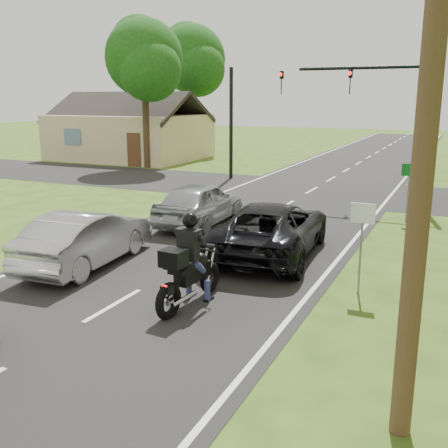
{
  "coord_description": "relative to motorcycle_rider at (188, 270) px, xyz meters",
  "views": [
    {
      "loc": [
        6.65,
        -8.67,
        4.4
      ],
      "look_at": [
        1.28,
        3.0,
        1.3
      ],
      "focal_mm": 42.0,
      "sensor_mm": 36.0,
      "label": 1
    }
  ],
  "objects": [
    {
      "name": "tree_left_far",
      "position": [
        -15.19,
        29.06,
        6.32
      ],
      "size": [
        5.76,
        5.58,
        10.14
      ],
      "color": "#332316",
      "rests_on": "ground"
    },
    {
      "name": "ground",
      "position": [
        -1.49,
        -0.69,
        -0.82
      ],
      "size": [
        140.0,
        140.0,
        0.0
      ],
      "primitive_type": "plane",
      "color": "#2F4B15",
      "rests_on": "ground"
    },
    {
      "name": "sign_green",
      "position": [
        3.41,
        10.29,
        0.78
      ],
      "size": [
        0.55,
        0.07,
        2.12
      ],
      "color": "slate",
      "rests_on": "ground"
    },
    {
      "name": "road",
      "position": [
        -1.49,
        9.31,
        -0.81
      ],
      "size": [
        8.0,
        100.0,
        0.01
      ],
      "primitive_type": "cube",
      "color": "black",
      "rests_on": "ground"
    },
    {
      "name": "traffic_signal",
      "position": [
        1.85,
        13.3,
        3.32
      ],
      "size": [
        6.38,
        0.44,
        6.0
      ],
      "color": "black",
      "rests_on": "ground"
    },
    {
      "name": "sign_white",
      "position": [
        3.21,
        2.29,
        0.78
      ],
      "size": [
        0.55,
        0.07,
        2.12
      ],
      "color": "slate",
      "rests_on": "ground"
    },
    {
      "name": "motorcycle_rider",
      "position": [
        0.0,
        0.0,
        0.0
      ],
      "size": [
        0.7,
        2.42,
        2.08
      ],
      "rotation": [
        0.0,
        0.0,
        -0.08
      ],
      "color": "black",
      "rests_on": "ground"
    },
    {
      "name": "house",
      "position": [
        -17.49,
        23.31,
        0.95
      ],
      "size": [
        10.2,
        8.0,
        4.84
      ],
      "color": "#CBBB8D",
      "rests_on": "ground"
    },
    {
      "name": "signal_pole_far",
      "position": [
        -6.69,
        17.31,
        2.18
      ],
      "size": [
        0.2,
        0.2,
        6.0
      ],
      "primitive_type": "cylinder",
      "color": "black",
      "rests_on": "ground"
    },
    {
      "name": "utility_pole_near",
      "position": [
        4.71,
        -2.69,
        4.27
      ],
      "size": [
        1.6,
        0.28,
        10.0
      ],
      "color": "brown",
      "rests_on": "ground"
    },
    {
      "name": "dark_suv",
      "position": [
        0.33,
        4.37,
        -0.04
      ],
      "size": [
        3.04,
        5.7,
        1.52
      ],
      "primitive_type": "imported",
      "rotation": [
        0.0,
        0.0,
        3.24
      ],
      "color": "black",
      "rests_on": "road"
    },
    {
      "name": "silver_suv",
      "position": [
        -3.23,
        6.81,
        -0.04
      ],
      "size": [
        1.92,
        4.56,
        1.54
      ],
      "primitive_type": "imported",
      "rotation": [
        0.0,
        0.0,
        3.16
      ],
      "color": "#9C9EA3",
      "rests_on": "road"
    },
    {
      "name": "cross_road",
      "position": [
        -1.49,
        15.31,
        -0.81
      ],
      "size": [
        60.0,
        7.0,
        0.01
      ],
      "primitive_type": "cube",
      "color": "black",
      "rests_on": "ground"
    },
    {
      "name": "silver_sedan",
      "position": [
        -3.83,
        1.35,
        -0.06
      ],
      "size": [
        1.99,
        4.65,
        1.49
      ],
      "primitive_type": "imported",
      "rotation": [
        0.0,
        0.0,
        3.23
      ],
      "color": "#B7B7BC",
      "rests_on": "road"
    },
    {
      "name": "tree_left_near",
      "position": [
        -13.22,
        19.09,
        5.72
      ],
      "size": [
        5.12,
        4.96,
        9.22
      ],
      "color": "#332316",
      "rests_on": "ground"
    }
  ]
}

